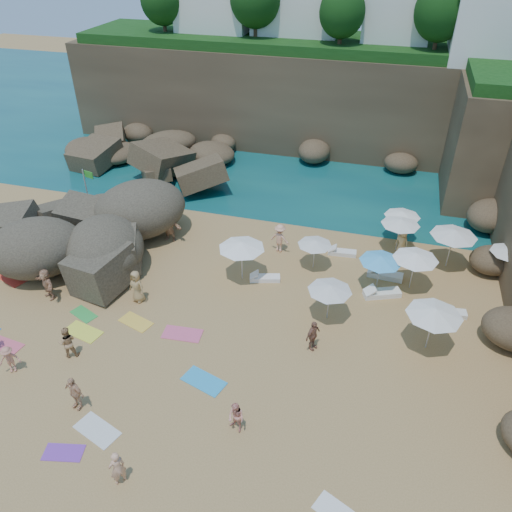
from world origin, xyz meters
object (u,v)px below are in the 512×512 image
(rock_outcrop, at_px, (74,248))
(parasol_1, at_px, (403,214))
(person_stand_5, at_px, (169,227))
(flag_pole, at_px, (88,190))
(parasol_0, at_px, (315,242))
(lounger_0, at_px, (342,253))
(person_stand_2, at_px, (280,238))
(parasol_2, at_px, (401,222))
(person_stand_4, at_px, (402,242))
(person_stand_6, at_px, (117,468))
(person_stand_1, at_px, (67,342))
(person_stand_3, at_px, (313,335))

(rock_outcrop, height_order, parasol_1, parasol_1)
(person_stand_5, bearing_deg, flag_pole, 172.86)
(flag_pole, bearing_deg, parasol_1, 9.92)
(parasol_0, distance_m, parasol_1, 6.35)
(lounger_0, xyz_separation_m, person_stand_2, (-3.73, -0.68, 0.79))
(lounger_0, bearing_deg, parasol_2, 18.56)
(person_stand_4, bearing_deg, parasol_1, 130.73)
(flag_pole, bearing_deg, person_stand_2, 0.74)
(person_stand_6, bearing_deg, parasol_1, -168.34)
(person_stand_1, height_order, person_stand_6, person_stand_1)
(person_stand_4, bearing_deg, person_stand_2, -133.23)
(parasol_0, height_order, lounger_0, parasol_0)
(person_stand_1, xyz_separation_m, person_stand_2, (7.31, 11.17, 0.09))
(lounger_0, bearing_deg, person_stand_2, -175.17)
(rock_outcrop, relative_size, person_stand_3, 5.49)
(parasol_2, distance_m, person_stand_4, 1.24)
(person_stand_5, bearing_deg, person_stand_4, 7.43)
(person_stand_2, distance_m, person_stand_5, 6.97)
(person_stand_5, relative_size, person_stand_6, 1.18)
(lounger_0, bearing_deg, parasol_0, -134.43)
(person_stand_4, xyz_separation_m, person_stand_6, (-9.12, -17.95, -0.00))
(flag_pole, height_order, lounger_0, flag_pole)
(person_stand_2, height_order, person_stand_5, person_stand_5)
(rock_outcrop, xyz_separation_m, person_stand_4, (19.41, 4.86, 0.82))
(flag_pole, relative_size, person_stand_4, 2.37)
(person_stand_6, bearing_deg, parasol_2, -169.56)
(person_stand_3, xyz_separation_m, person_stand_4, (3.68, 9.41, 0.01))
(rock_outcrop, relative_size, person_stand_1, 5.36)
(parasol_0, xyz_separation_m, lounger_0, (1.44, 1.78, -1.58))
(flag_pole, xyz_separation_m, person_stand_5, (5.63, -0.48, -1.53))
(rock_outcrop, xyz_separation_m, flag_pole, (-0.27, 2.93, 2.50))
(flag_pole, bearing_deg, person_stand_5, -4.86)
(person_stand_1, relative_size, person_stand_4, 1.01)
(parasol_0, xyz_separation_m, person_stand_4, (4.82, 2.87, -0.89))
(parasol_1, bearing_deg, person_stand_1, -134.60)
(person_stand_6, bearing_deg, person_stand_2, -150.78)
(parasol_2, height_order, person_stand_3, parasol_2)
(person_stand_1, relative_size, person_stand_3, 1.02)
(person_stand_3, height_order, person_stand_4, person_stand_4)
(person_stand_2, bearing_deg, person_stand_4, -152.09)
(person_stand_1, height_order, person_stand_4, person_stand_1)
(parasol_1, xyz_separation_m, person_stand_5, (-13.84, -3.89, -0.94))
(person_stand_5, bearing_deg, rock_outcrop, -157.68)
(person_stand_2, bearing_deg, person_stand_6, 96.91)
(person_stand_4, bearing_deg, person_stand_6, -84.09)
(person_stand_1, relative_size, person_stand_5, 0.86)
(parasol_2, bearing_deg, person_stand_4, -47.52)
(rock_outcrop, height_order, person_stand_2, person_stand_2)
(rock_outcrop, xyz_separation_m, parasol_2, (19.14, 5.16, 2.00))
(person_stand_3, bearing_deg, person_stand_2, 52.86)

